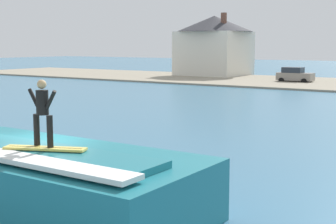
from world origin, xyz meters
The scene contains 6 objects.
ground_plane centered at (0.00, 0.00, 0.00)m, with size 260.00×260.00×0.00m, color teal.
wave_crest centered at (1.45, -1.31, 0.87)m, with size 9.03×4.16×1.84m.
surfboard centered at (1.92, -1.72, 1.87)m, with size 2.16×1.22×0.06m.
surfer centered at (1.81, -1.67, 2.87)m, with size 1.02×0.32×1.74m.
car_near_shore centered at (-8.66, 46.75, 0.95)m, with size 4.17×2.11×1.86m.
house_with_chimney centered at (-22.61, 52.51, 4.67)m, with size 10.82×10.82×8.82m.
Camera 1 is at (11.59, -10.47, 4.53)m, focal length 53.37 mm.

